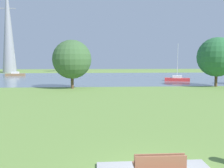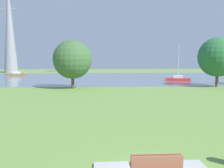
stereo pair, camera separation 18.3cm
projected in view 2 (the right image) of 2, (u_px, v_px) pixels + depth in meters
name	position (u px, v px, depth m)	size (l,w,h in m)	color
ground_plane	(114.00, 94.00, 30.43)	(160.00, 160.00, 0.00)	olive
bench_facing_water	(155.00, 166.00, 8.79)	(1.80, 0.48, 0.89)	#9DA887
water_surface	(107.00, 78.00, 58.24)	(140.00, 40.00, 0.02)	slate
sailboat_red	(178.00, 79.00, 48.61)	(5.03, 2.85, 7.40)	red
sailboat_brown	(17.00, 74.00, 64.20)	(4.82, 1.56, 5.79)	brown
tree_west_far	(72.00, 59.00, 35.95)	(5.71, 5.71, 7.15)	brown
tree_east_near	(218.00, 57.00, 38.35)	(6.17, 6.17, 7.75)	brown
electricity_pylon	(10.00, 27.00, 79.26)	(6.40, 4.40, 29.46)	gray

